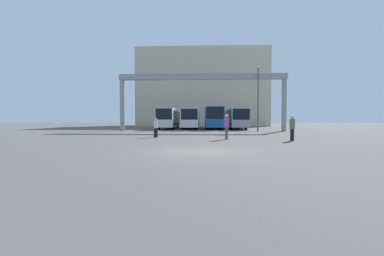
# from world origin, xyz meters

# --- Properties ---
(ground_plane) EXTENTS (200.00, 200.00, 0.00)m
(ground_plane) POSITION_xyz_m (0.00, 0.00, 0.00)
(ground_plane) COLOR #514F4C
(building_backdrop) EXTENTS (28.74, 12.00, 16.92)m
(building_backdrop) POSITION_xyz_m (0.00, 48.36, 8.46)
(building_backdrop) COLOR beige
(building_backdrop) RESTS_ON ground
(overhead_gantry) EXTENTS (21.16, 0.80, 7.22)m
(overhead_gantry) POSITION_xyz_m (0.00, 20.77, 5.84)
(overhead_gantry) COLOR gray
(overhead_gantry) RESTS_ON ground
(bus_slot_0) EXTENTS (2.48, 11.64, 3.07)m
(bus_slot_0) POSITION_xyz_m (-5.25, 28.70, 1.78)
(bus_slot_0) COLOR silver
(bus_slot_0) RESTS_ON ground
(bus_slot_1) EXTENTS (2.51, 10.25, 3.04)m
(bus_slot_1) POSITION_xyz_m (-1.75, 28.00, 1.75)
(bus_slot_1) COLOR silver
(bus_slot_1) RESTS_ON ground
(bus_slot_2) EXTENTS (2.61, 10.27, 3.26)m
(bus_slot_2) POSITION_xyz_m (1.75, 28.01, 1.88)
(bus_slot_2) COLOR #1959A5
(bus_slot_2) RESTS_ON ground
(bus_slot_3) EXTENTS (2.53, 11.74, 3.01)m
(bus_slot_3) POSITION_xyz_m (5.25, 28.75, 1.74)
(bus_slot_3) COLOR #999EA5
(bus_slot_3) RESTS_ON ground
(pedestrian_mid_left) EXTENTS (0.36, 0.36, 1.75)m
(pedestrian_mid_left) POSITION_xyz_m (6.29, 6.21, 0.93)
(pedestrian_mid_left) COLOR black
(pedestrian_mid_left) RESTS_ON ground
(pedestrian_far_center) EXTENTS (0.39, 0.39, 1.85)m
(pedestrian_far_center) POSITION_xyz_m (1.82, 7.15, 0.98)
(pedestrian_far_center) COLOR brown
(pedestrian_far_center) RESTS_ON ground
(pedestrian_mid_right) EXTENTS (0.33, 0.33, 1.60)m
(pedestrian_mid_right) POSITION_xyz_m (-3.80, 9.05, 0.85)
(pedestrian_mid_right) COLOR black
(pedestrian_mid_right) RESTS_ON ground
(lamp_post) EXTENTS (0.36, 0.36, 8.12)m
(lamp_post) POSITION_xyz_m (6.87, 20.02, 4.42)
(lamp_post) COLOR #595B60
(lamp_post) RESTS_ON ground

